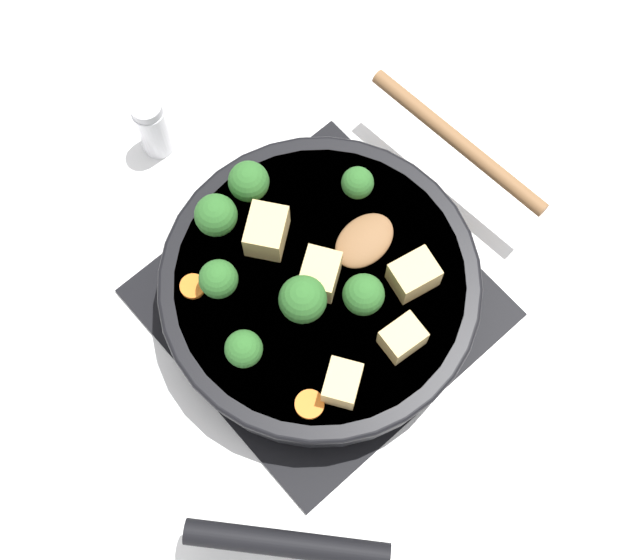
% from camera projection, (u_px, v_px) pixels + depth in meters
% --- Properties ---
extents(ground_plane, '(2.40, 2.40, 0.00)m').
position_uv_depth(ground_plane, '(320.00, 303.00, 0.95)').
color(ground_plane, white).
extents(front_burner_grate, '(0.31, 0.31, 0.03)m').
position_uv_depth(front_burner_grate, '(320.00, 300.00, 0.94)').
color(front_burner_grate, black).
rests_on(front_burner_grate, ground_plane).
extents(skillet_pan, '(0.41, 0.42, 0.05)m').
position_uv_depth(skillet_pan, '(320.00, 290.00, 0.90)').
color(skillet_pan, black).
rests_on(skillet_pan, front_burner_grate).
extents(wooden_spoon, '(0.23, 0.20, 0.02)m').
position_uv_depth(wooden_spoon, '(416.00, 183.00, 0.90)').
color(wooden_spoon, brown).
rests_on(wooden_spoon, skillet_pan).
extents(tofu_cube_center_large, '(0.05, 0.05, 0.03)m').
position_uv_depth(tofu_cube_center_large, '(342.00, 383.00, 0.83)').
color(tofu_cube_center_large, '#DBB770').
rests_on(tofu_cube_center_large, skillet_pan).
extents(tofu_cube_near_handle, '(0.05, 0.05, 0.03)m').
position_uv_depth(tofu_cube_near_handle, '(317.00, 278.00, 0.86)').
color(tofu_cube_near_handle, '#DBB770').
rests_on(tofu_cube_near_handle, skillet_pan).
extents(tofu_cube_east_chunk, '(0.04, 0.05, 0.03)m').
position_uv_depth(tofu_cube_east_chunk, '(414.00, 275.00, 0.86)').
color(tofu_cube_east_chunk, '#DBB770').
rests_on(tofu_cube_east_chunk, skillet_pan).
extents(tofu_cube_west_chunk, '(0.03, 0.04, 0.03)m').
position_uv_depth(tofu_cube_west_chunk, '(403.00, 338.00, 0.84)').
color(tofu_cube_west_chunk, '#DBB770').
rests_on(tofu_cube_west_chunk, skillet_pan).
extents(tofu_cube_back_piece, '(0.06, 0.06, 0.04)m').
position_uv_depth(tofu_cube_back_piece, '(267.00, 231.00, 0.87)').
color(tofu_cube_back_piece, '#DBB770').
rests_on(tofu_cube_back_piece, skillet_pan).
extents(broccoli_floret_near_spoon, '(0.04, 0.04, 0.04)m').
position_uv_depth(broccoli_floret_near_spoon, '(244.00, 349.00, 0.83)').
color(broccoli_floret_near_spoon, '#709956').
rests_on(broccoli_floret_near_spoon, skillet_pan).
extents(broccoli_floret_center_top, '(0.04, 0.04, 0.05)m').
position_uv_depth(broccoli_floret_center_top, '(249.00, 182.00, 0.88)').
color(broccoli_floret_center_top, '#709956').
rests_on(broccoli_floret_center_top, skillet_pan).
extents(broccoli_floret_east_rim, '(0.03, 0.03, 0.04)m').
position_uv_depth(broccoli_floret_east_rim, '(358.00, 183.00, 0.89)').
color(broccoli_floret_east_rim, '#709956').
rests_on(broccoli_floret_east_rim, skillet_pan).
extents(broccoli_floret_west_rim, '(0.04, 0.04, 0.05)m').
position_uv_depth(broccoli_floret_west_rim, '(216.00, 215.00, 0.87)').
color(broccoli_floret_west_rim, '#709956').
rests_on(broccoli_floret_west_rim, skillet_pan).
extents(broccoli_floret_north_edge, '(0.04, 0.04, 0.05)m').
position_uv_depth(broccoli_floret_north_edge, '(218.00, 279.00, 0.85)').
color(broccoli_floret_north_edge, '#709956').
rests_on(broccoli_floret_north_edge, skillet_pan).
extents(broccoli_floret_south_cluster, '(0.04, 0.04, 0.05)m').
position_uv_depth(broccoli_floret_south_cluster, '(364.00, 295.00, 0.84)').
color(broccoli_floret_south_cluster, '#709956').
rests_on(broccoli_floret_south_cluster, skillet_pan).
extents(broccoli_floret_mid_floret, '(0.05, 0.05, 0.05)m').
position_uv_depth(broccoli_floret_mid_floret, '(303.00, 300.00, 0.84)').
color(broccoli_floret_mid_floret, '#709956').
rests_on(broccoli_floret_mid_floret, skillet_pan).
extents(carrot_slice_orange_thin, '(0.03, 0.03, 0.01)m').
position_uv_depth(carrot_slice_orange_thin, '(193.00, 286.00, 0.87)').
color(carrot_slice_orange_thin, orange).
rests_on(carrot_slice_orange_thin, skillet_pan).
extents(carrot_slice_near_center, '(0.03, 0.03, 0.01)m').
position_uv_depth(carrot_slice_near_center, '(310.00, 404.00, 0.83)').
color(carrot_slice_near_center, orange).
rests_on(carrot_slice_near_center, skillet_pan).
extents(salt_shaker, '(0.04, 0.04, 0.09)m').
position_uv_depth(salt_shaker, '(153.00, 126.00, 0.97)').
color(salt_shaker, white).
rests_on(salt_shaker, ground_plane).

